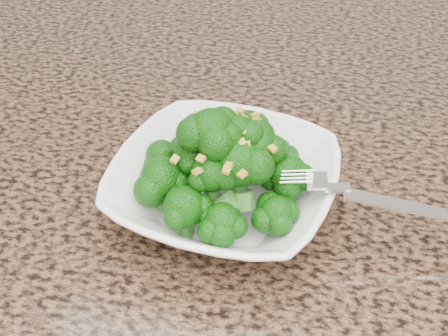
# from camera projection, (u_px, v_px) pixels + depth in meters

# --- Properties ---
(granite_counter) EXTENTS (1.64, 1.04, 0.03)m
(granite_counter) POSITION_uv_depth(u_px,v_px,m) (188.00, 157.00, 0.65)
(granite_counter) COLOR brown
(granite_counter) RESTS_ON cabinet
(bowl) EXTENTS (0.25, 0.25, 0.05)m
(bowl) POSITION_uv_depth(u_px,v_px,m) (224.00, 186.00, 0.55)
(bowl) COLOR white
(bowl) RESTS_ON granite_counter
(broccoli_pile) EXTENTS (0.19, 0.19, 0.08)m
(broccoli_pile) POSITION_uv_depth(u_px,v_px,m) (224.00, 134.00, 0.51)
(broccoli_pile) COLOR #0F5109
(broccoli_pile) RESTS_ON bowl
(garlic_topping) EXTENTS (0.11, 0.11, 0.01)m
(garlic_topping) POSITION_uv_depth(u_px,v_px,m) (224.00, 96.00, 0.49)
(garlic_topping) COLOR gold
(garlic_topping) RESTS_ON broccoli_pile
(fork) EXTENTS (0.19, 0.05, 0.01)m
(fork) POSITION_uv_depth(u_px,v_px,m) (342.00, 188.00, 0.50)
(fork) COLOR silver
(fork) RESTS_ON bowl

